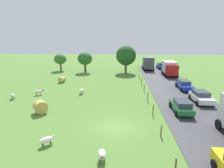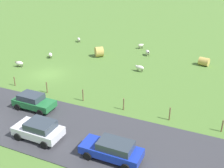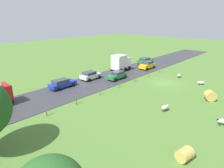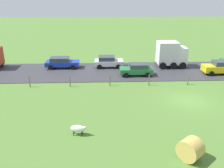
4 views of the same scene
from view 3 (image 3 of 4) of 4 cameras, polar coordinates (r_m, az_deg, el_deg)
ground_plane at (r=37.10m, az=14.57°, el=0.30°), size 160.00×160.00×0.00m
road_strip at (r=42.00m, az=3.28°, el=3.06°), size 8.00×80.00×0.06m
sheep_0 at (r=26.04m, az=14.89°, el=-6.43°), size 0.72×1.27×0.81m
sheep_1 at (r=38.00m, az=24.02°, el=0.43°), size 1.18×1.09×0.72m
sheep_4 at (r=40.98m, az=18.60°, el=2.41°), size 0.75×1.18×0.80m
sheep_5 at (r=25.08m, az=29.10°, el=-9.25°), size 1.28×1.02×0.82m
hay_bale_0 at (r=18.41m, az=19.99°, el=-18.35°), size 1.33×1.48×1.10m
hay_bale_1 at (r=31.39m, az=26.21°, el=-3.03°), size 1.83×1.79×1.46m
fence_post_0 at (r=43.78m, az=13.37°, el=3.98°), size 0.12×0.12×1.17m
fence_post_1 at (r=40.08m, az=10.23°, el=2.77°), size 0.12×0.12×1.07m
fence_post_2 at (r=36.49m, az=6.49°, el=1.54°), size 0.12×0.12×1.27m
fence_post_3 at (r=33.15m, az=1.96°, el=-0.11°), size 0.12×0.12×1.29m
fence_post_4 at (r=30.10m, az=-3.53°, el=-2.19°), size 0.12×0.12×1.21m
fence_post_5 at (r=27.42m, az=-10.20°, el=-4.54°), size 0.12×0.12×1.28m
fence_post_6 at (r=25.28m, az=-18.20°, el=-7.51°), size 0.12×0.12×1.10m
truck_1 at (r=43.46m, az=2.45°, el=6.11°), size 2.68×3.86×3.50m
car_0 at (r=37.72m, az=1.46°, el=2.55°), size 1.98×4.04×1.49m
car_1 at (r=50.98m, az=9.45°, el=6.58°), size 2.20×4.27×1.53m
car_2 at (r=37.81m, az=-6.20°, el=2.52°), size 2.19×3.93×1.54m
car_4 at (r=46.19m, az=10.09°, el=5.39°), size 1.98×4.22×1.68m
car_5 at (r=34.02m, az=-14.08°, el=0.17°), size 1.99×4.52×1.49m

